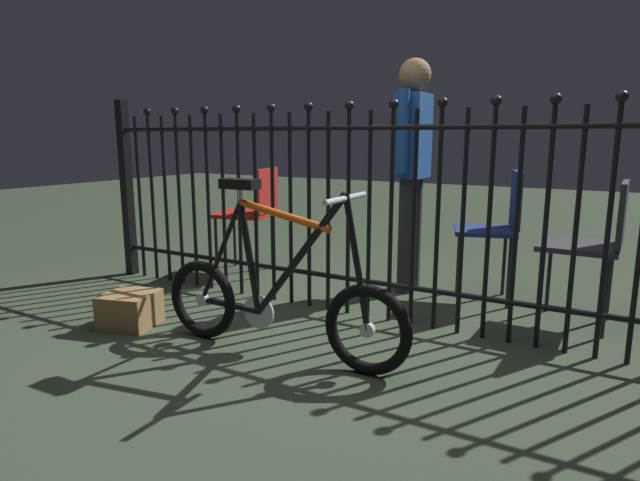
{
  "coord_description": "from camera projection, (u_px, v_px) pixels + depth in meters",
  "views": [
    {
      "loc": [
        1.3,
        -2.19,
        1.09
      ],
      "look_at": [
        -0.08,
        0.2,
        0.55
      ],
      "focal_mm": 30.06,
      "sensor_mm": 36.0,
      "label": 1
    }
  ],
  "objects": [
    {
      "name": "chair_red",
      "position": [
        253.0,
        208.0,
        4.26
      ],
      "size": [
        0.52,
        0.52,
        0.84
      ],
      "color": "black",
      "rests_on": "ground"
    },
    {
      "name": "iron_fence",
      "position": [
        364.0,
        206.0,
        3.18
      ],
      "size": [
        4.28,
        0.07,
        1.36
      ],
      "color": "black",
      "rests_on": "ground"
    },
    {
      "name": "bicycle",
      "position": [
        277.0,
        299.0,
        2.67
      ],
      "size": [
        1.41,
        0.4,
        0.88
      ],
      "color": "black",
      "rests_on": "ground"
    },
    {
      "name": "chair_charcoal",
      "position": [
        595.0,
        238.0,
        3.03
      ],
      "size": [
        0.43,
        0.43,
        0.85
      ],
      "color": "black",
      "rests_on": "ground"
    },
    {
      "name": "ground_plane",
      "position": [
        314.0,
        355.0,
        2.71
      ],
      "size": [
        20.0,
        20.0,
        0.0
      ],
      "primitive_type": "plane",
      "color": "#34412F"
    },
    {
      "name": "display_crate",
      "position": [
        130.0,
        309.0,
        3.11
      ],
      "size": [
        0.35,
        0.35,
        0.2
      ],
      "primitive_type": "cube",
      "rotation": [
        0.0,
        0.0,
        0.28
      ],
      "color": "olive",
      "rests_on": "ground"
    },
    {
      "name": "person_visitor",
      "position": [
        412.0,
        156.0,
        3.7
      ],
      "size": [
        0.22,
        0.48,
        1.6
      ],
      "color": "#2D2D33",
      "rests_on": "ground"
    },
    {
      "name": "chair_navy",
      "position": [
        497.0,
        222.0,
        3.51
      ],
      "size": [
        0.48,
        0.48,
        0.87
      ],
      "color": "black",
      "rests_on": "ground"
    }
  ]
}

